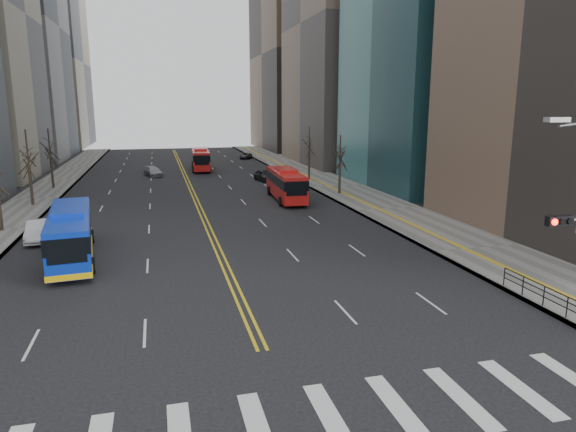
% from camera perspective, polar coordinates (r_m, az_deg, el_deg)
% --- Properties ---
extents(ground, '(220.00, 220.00, 0.00)m').
position_cam_1_polar(ground, '(17.45, 0.74, -22.00)').
color(ground, black).
extents(sidewalk_right, '(7.00, 130.00, 0.15)m').
position_cam_1_polar(sidewalk_right, '(63.41, 5.46, 3.28)').
color(sidewalk_right, '#65635E').
rests_on(sidewalk_right, ground).
extents(sidewalk_left, '(5.00, 130.00, 0.15)m').
position_cam_1_polar(sidewalk_left, '(61.07, -26.17, 1.74)').
color(sidewalk_left, '#65635E').
rests_on(sidewalk_left, ground).
extents(crosswalk, '(26.70, 4.00, 0.01)m').
position_cam_1_polar(crosswalk, '(17.44, 0.74, -21.99)').
color(crosswalk, silver).
rests_on(crosswalk, ground).
extents(centerline, '(0.55, 100.00, 0.01)m').
position_cam_1_polar(centerline, '(69.73, -11.12, 3.86)').
color(centerline, gold).
rests_on(centerline, ground).
extents(office_towers, '(83.00, 134.00, 58.00)m').
position_cam_1_polar(office_towers, '(83.73, -12.34, 21.61)').
color(office_towers, gray).
rests_on(office_towers, ground).
extents(pedestrian_railing, '(0.06, 6.06, 1.02)m').
position_cam_1_polar(pedestrian_railing, '(28.37, 26.57, -7.62)').
color(pedestrian_railing, black).
rests_on(pedestrian_railing, sidewalk_right).
extents(street_trees, '(35.20, 47.20, 7.60)m').
position_cam_1_polar(street_trees, '(48.85, -18.35, 5.76)').
color(street_trees, black).
rests_on(street_trees, ground).
extents(blue_bus, '(3.76, 11.79, 3.38)m').
position_cam_1_polar(blue_bus, '(36.09, -23.01, -1.67)').
color(blue_bus, '#0C31C2').
rests_on(blue_bus, ground).
extents(red_bus_near, '(3.03, 10.64, 3.36)m').
position_cam_1_polar(red_bus_near, '(54.17, -0.26, 3.75)').
color(red_bus_near, red).
rests_on(red_bus_near, ground).
extents(red_bus_far, '(3.11, 10.73, 3.38)m').
position_cam_1_polar(red_bus_far, '(81.06, -9.68, 6.39)').
color(red_bus_far, red).
rests_on(red_bus_far, ground).
extents(car_white, '(2.04, 4.75, 1.52)m').
position_cam_1_polar(car_white, '(42.10, -25.93, -1.48)').
color(car_white, white).
rests_on(car_white, ground).
extents(car_dark_mid, '(2.62, 4.76, 1.53)m').
position_cam_1_polar(car_dark_mid, '(68.37, -2.63, 4.56)').
color(car_dark_mid, black).
rests_on(car_dark_mid, ground).
extents(car_silver, '(3.04, 4.85, 1.31)m').
position_cam_1_polar(car_silver, '(75.42, -14.73, 4.80)').
color(car_silver, '#959499').
rests_on(car_silver, ground).
extents(car_dark_far, '(3.16, 4.44, 1.12)m').
position_cam_1_polar(car_dark_far, '(97.56, -4.70, 6.69)').
color(car_dark_far, black).
rests_on(car_dark_far, ground).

